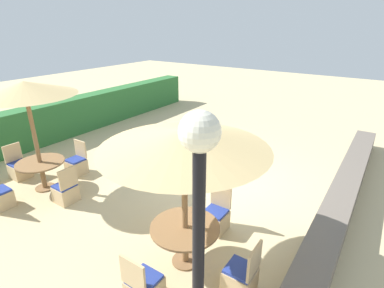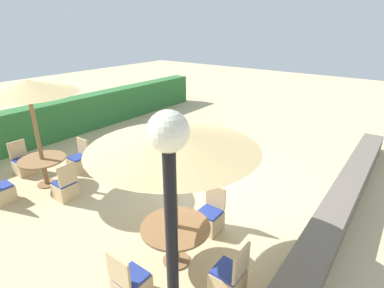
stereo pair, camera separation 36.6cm
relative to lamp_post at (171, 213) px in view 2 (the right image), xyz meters
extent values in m
plane|color=#C6B284|center=(4.31, 2.40, -2.35)|extent=(40.00, 40.00, 0.00)
cube|color=#2D6B33|center=(4.31, 8.64, -1.68)|extent=(13.00, 0.70, 1.35)
cube|color=#6B6056|center=(4.31, -0.77, -2.09)|extent=(10.00, 0.56, 0.53)
cylinder|color=black|center=(0.00, 0.00, -0.85)|extent=(0.12, 0.12, 3.00)
sphere|color=silver|center=(0.00, 0.00, 0.79)|extent=(0.36, 0.36, 0.36)
cylinder|color=olive|center=(1.46, 1.21, -1.13)|extent=(0.10, 0.10, 2.43)
cone|color=tan|center=(1.46, 1.21, 0.00)|extent=(2.65, 2.65, 0.32)
cylinder|color=olive|center=(1.46, 1.21, -2.34)|extent=(0.48, 0.48, 0.03)
cylinder|color=olive|center=(1.46, 1.21, -2.00)|extent=(0.12, 0.12, 0.71)
cylinder|color=olive|center=(1.46, 1.21, -1.62)|extent=(1.20, 1.20, 0.04)
cube|color=tan|center=(2.54, 1.23, -2.15)|extent=(0.46, 0.46, 0.40)
cube|color=#233893|center=(2.54, 1.23, -1.93)|extent=(0.42, 0.42, 0.05)
cube|color=tan|center=(2.75, 1.23, -1.66)|extent=(0.04, 0.46, 0.48)
cube|color=tan|center=(0.46, 1.25, -2.15)|extent=(0.46, 0.46, 0.40)
cube|color=#233893|center=(0.46, 1.25, -1.93)|extent=(0.42, 0.42, 0.05)
cube|color=tan|center=(0.25, 1.25, -1.66)|extent=(0.04, 0.46, 0.48)
cube|color=tan|center=(1.45, 0.15, -2.15)|extent=(0.46, 0.46, 0.40)
cube|color=#233893|center=(1.45, 0.15, -1.93)|extent=(0.42, 0.42, 0.05)
cube|color=tan|center=(1.45, -0.06, -1.66)|extent=(0.46, 0.04, 0.48)
cylinder|color=olive|center=(1.52, 5.69, -1.02)|extent=(0.10, 0.10, 2.67)
cone|color=tan|center=(1.52, 5.69, 0.24)|extent=(2.28, 2.28, 0.32)
cylinder|color=olive|center=(1.52, 5.69, -2.34)|extent=(0.48, 0.48, 0.03)
cylinder|color=olive|center=(1.52, 5.69, -2.00)|extent=(0.12, 0.12, 0.71)
cylinder|color=olive|center=(1.52, 5.69, -1.63)|extent=(1.15, 1.15, 0.04)
cube|color=tan|center=(1.46, 4.68, -2.15)|extent=(0.46, 0.46, 0.40)
cube|color=#233893|center=(1.46, 4.68, -1.93)|extent=(0.42, 0.42, 0.05)
cube|color=tan|center=(1.46, 4.47, -1.66)|extent=(0.46, 0.04, 0.48)
cube|color=tan|center=(1.48, 6.77, -2.15)|extent=(0.46, 0.46, 0.40)
cube|color=#233893|center=(1.48, 6.77, -1.93)|extent=(0.42, 0.42, 0.05)
cube|color=tan|center=(1.48, 6.98, -1.66)|extent=(0.46, 0.04, 0.48)
cube|color=tan|center=(2.49, 5.69, -2.15)|extent=(0.46, 0.46, 0.40)
cube|color=#233893|center=(2.49, 5.69, -1.93)|extent=(0.42, 0.42, 0.05)
cube|color=tan|center=(2.70, 5.69, -1.66)|extent=(0.04, 0.46, 0.48)
cube|color=tan|center=(0.46, 5.70, -2.15)|extent=(0.46, 0.46, 0.40)
cube|color=#233893|center=(0.46, 5.70, -1.93)|extent=(0.42, 0.42, 0.05)
camera|label=1|loc=(-1.92, -1.23, 1.61)|focal=28.00mm
camera|label=2|loc=(-1.71, -1.53, 1.61)|focal=28.00mm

